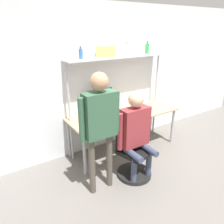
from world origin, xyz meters
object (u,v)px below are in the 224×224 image
object	(u,v)px
bottle_blue	(81,54)
storage_box	(106,52)
office_chair	(133,159)
person_standing	(100,119)
monitor	(100,100)
bottle_clear	(127,50)
cell_phone	(127,116)
bottle_green	(147,48)
person_seated	(136,129)
laptop	(114,116)

from	to	relation	value
bottle_blue	storage_box	bearing A→B (deg)	0.00
office_chair	person_standing	size ratio (longest dim) A/B	0.52
monitor	bottle_clear	xyz separation A→B (m)	(0.58, -0.02, 0.87)
cell_phone	person_standing	size ratio (longest dim) A/B	0.08
bottle_green	bottle_blue	size ratio (longest dim) A/B	1.17
office_chair	bottle_clear	distance (m)	1.95
person_seated	person_standing	world-z (taller)	person_standing
person_seated	bottle_clear	world-z (taller)	bottle_clear
office_chair	bottle_clear	bearing A→B (deg)	60.73
bottle_blue	storage_box	xyz separation A→B (m)	(0.47, 0.00, 0.01)
laptop	person_standing	distance (m)	0.91
monitor	laptop	bearing A→B (deg)	-81.46
cell_phone	bottle_clear	bearing A→B (deg)	58.34
bottle_green	bottle_blue	distance (m)	1.40
bottle_green	cell_phone	bearing A→B (deg)	-152.16
person_standing	bottle_clear	xyz separation A→B (m)	(1.13, 0.97, 0.75)
person_seated	monitor	bearing A→B (deg)	92.82
cell_phone	bottle_blue	bearing A→B (deg)	150.48
office_chair	person_standing	bearing A→B (deg)	-178.58
monitor	office_chair	bearing A→B (deg)	-87.67
cell_phone	storage_box	size ratio (longest dim) A/B	0.56
bottle_clear	storage_box	world-z (taller)	bottle_clear
person_standing	bottle_blue	xyz separation A→B (m)	(0.22, 0.97, 0.73)
laptop	office_chair	size ratio (longest dim) A/B	0.32
monitor	laptop	size ratio (longest dim) A/B	1.80
cell_phone	bottle_green	xyz separation A→B (m)	(0.73, 0.38, 1.12)
person_standing	person_seated	bearing A→B (deg)	-2.44
office_chair	person_standing	world-z (taller)	person_standing
laptop	bottle_blue	world-z (taller)	bottle_blue
office_chair	bottle_blue	world-z (taller)	bottle_blue
monitor	bottle_green	world-z (taller)	bottle_green
office_chair	person_standing	distance (m)	1.05
person_standing	bottle_clear	distance (m)	1.67
monitor	office_chair	distance (m)	1.22
office_chair	storage_box	xyz separation A→B (m)	(0.10, 0.96, 1.61)
laptop	bottle_green	size ratio (longest dim) A/B	1.25
person_standing	storage_box	distance (m)	1.41
person_standing	bottle_blue	bearing A→B (deg)	77.24
cell_phone	office_chair	xyz separation A→B (m)	(-0.30, -0.57, -0.49)
monitor	bottle_clear	world-z (taller)	bottle_clear
laptop	person_seated	bearing A→B (deg)	-90.91
laptop	office_chair	bearing A→B (deg)	-92.02
laptop	bottle_green	xyz separation A→B (m)	(1.01, 0.38, 1.06)
bottle_clear	person_seated	bearing A→B (deg)	-117.80
person_standing	storage_box	world-z (taller)	storage_box
laptop	bottle_clear	world-z (taller)	bottle_clear
laptop	person_seated	xyz separation A→B (m)	(-0.01, -0.61, 0.01)
person_seated	bottle_blue	distance (m)	1.49
laptop	person_seated	world-z (taller)	person_seated
bottle_blue	storage_box	distance (m)	0.47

